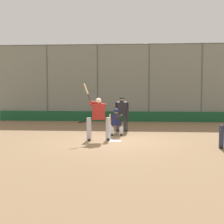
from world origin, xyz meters
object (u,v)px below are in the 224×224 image
(catcher_behind_plate, at_px, (116,121))
(umpire_home, at_px, (122,113))
(spare_bat_near_backstop, at_px, (82,122))
(fielding_glove_on_dirt, at_px, (108,121))
(batter_at_plate, at_px, (98,117))

(catcher_behind_plate, height_order, umpire_home, umpire_home)
(catcher_behind_plate, distance_m, umpire_home, 1.18)
(spare_bat_near_backstop, bearing_deg, catcher_behind_plate, 67.30)
(fielding_glove_on_dirt, bearing_deg, umpire_home, 104.54)
(umpire_home, distance_m, fielding_glove_on_dirt, 4.20)
(catcher_behind_plate, xyz_separation_m, umpire_home, (-0.19, -1.13, 0.27))
(spare_bat_near_backstop, relative_size, fielding_glove_on_dirt, 1.93)
(spare_bat_near_backstop, height_order, fielding_glove_on_dirt, fielding_glove_on_dirt)
(batter_at_plate, bearing_deg, umpire_home, -117.07)
(umpire_home, bearing_deg, spare_bat_near_backstop, -60.53)
(batter_at_plate, distance_m, umpire_home, 2.70)
(batter_at_plate, distance_m, catcher_behind_plate, 1.61)
(catcher_behind_plate, distance_m, fielding_glove_on_dirt, 5.21)
(fielding_glove_on_dirt, bearing_deg, catcher_behind_plate, 99.36)
(catcher_behind_plate, distance_m, spare_bat_near_backstop, 5.45)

